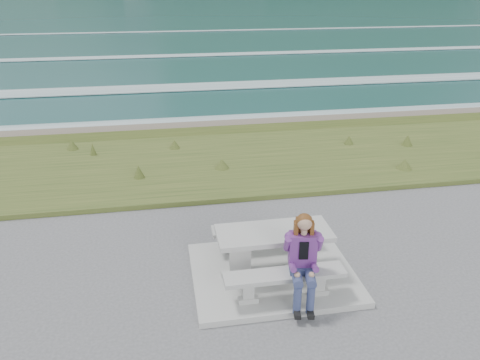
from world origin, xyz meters
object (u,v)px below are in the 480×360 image
object	(u,v)px
seated_woman	(303,273)
bench_seaward	(264,231)
picnic_table	(274,240)
bench_landward	(285,278)

from	to	relation	value
seated_woman	bench_seaward	bearing A→B (deg)	108.16
picnic_table	bench_seaward	xyz separation A→B (m)	(0.00, 0.70, -0.23)
bench_seaward	picnic_table	bearing A→B (deg)	-90.00
bench_seaward	seated_woman	distance (m)	1.55
seated_woman	picnic_table	bearing A→B (deg)	115.05
bench_seaward	seated_woman	bearing A→B (deg)	-81.52
bench_landward	bench_seaward	size ratio (longest dim) A/B	1.00
bench_seaward	seated_woman	xyz separation A→B (m)	(0.23, -1.53, 0.16)
picnic_table	bench_seaward	distance (m)	0.74
bench_seaward	bench_landward	bearing A→B (deg)	-90.00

